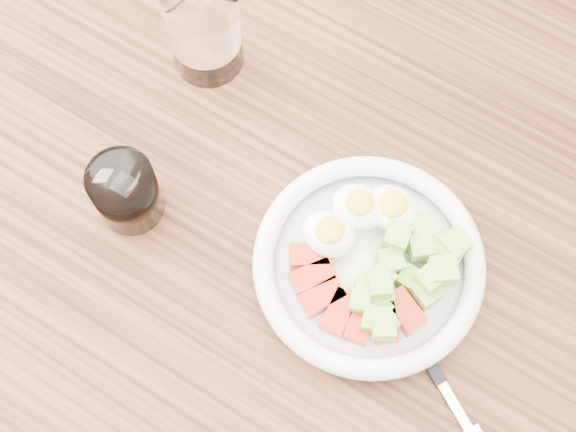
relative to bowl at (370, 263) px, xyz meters
The scene contains 6 objects.
ground 0.80m from the bowl, behind, with size 4.00×4.00×0.00m, color brown.
dining_table 0.15m from the bowl, behind, with size 1.50×0.90×0.77m.
bowl is the anchor object (origin of this frame).
fork 0.12m from the bowl, 28.32° to the right, with size 0.17×0.11×0.01m.
water_glass 0.31m from the bowl, 156.34° to the left, with size 0.08×0.08×0.14m, color white.
coffee_glass 0.26m from the bowl, 163.92° to the right, with size 0.07×0.07×0.08m.
Camera 1 is at (0.14, -0.23, 1.56)m, focal length 50.00 mm.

